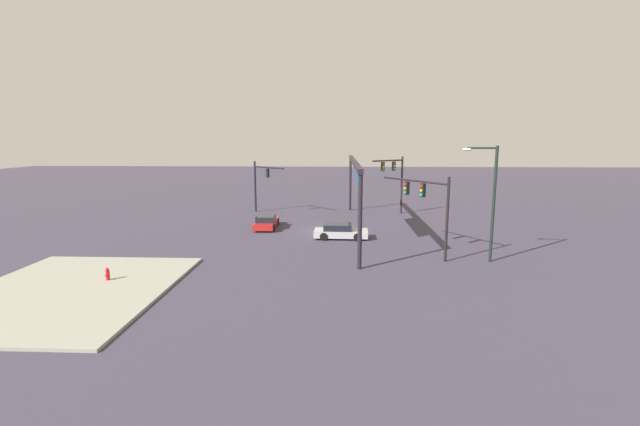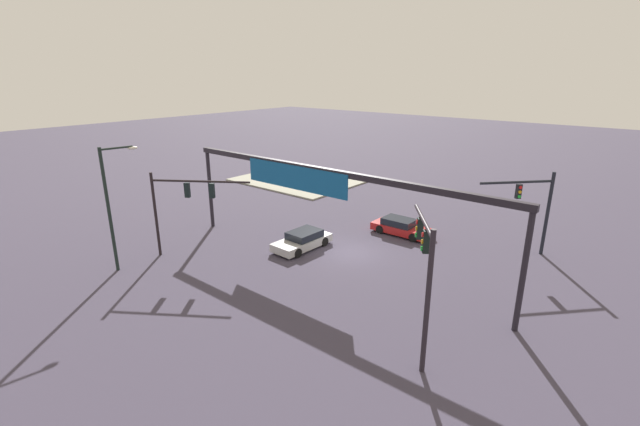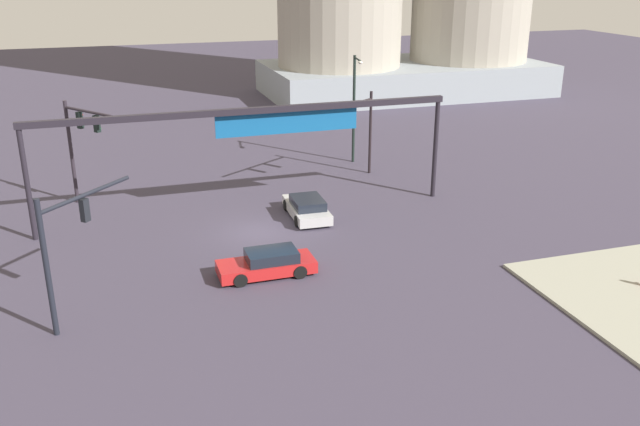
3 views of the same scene
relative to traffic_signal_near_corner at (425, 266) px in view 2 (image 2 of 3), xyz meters
name	(u,v)px [view 2 (image 2 of 3)]	position (x,y,z in m)	size (l,w,h in m)	color
ground_plane	(350,253)	(8.95, -7.34, -4.27)	(183.31, 183.31, 0.00)	#3C3748
sidewalk_corner	(299,180)	(25.51, -20.48, -4.20)	(12.95, 10.44, 0.15)	gray
traffic_signal_near_corner	(425,266)	(0.00, 0.00, 0.00)	(2.65, 3.55, 6.22)	#261F27
traffic_signal_opposite_side	(534,202)	(-0.43, -14.63, -0.56)	(3.53, 3.79, 5.66)	black
traffic_signal_cross_street	(182,198)	(17.02, 0.02, -0.25)	(5.43, 3.75, 5.66)	black
streetlamp_curved_arm	(112,201)	(18.44, 3.83, 0.17)	(0.57, 2.24, 7.66)	black
overhead_sign_gantry	(320,182)	(9.44, -4.68, 1.08)	(23.56, 0.43, 6.29)	black
sedan_car_approaching	(401,227)	(8.06, -12.67, -3.70)	(4.52, 1.88, 1.21)	#B31D1E
sedan_car_waiting_far	(303,240)	(11.98, -5.92, -3.70)	(2.10, 4.44, 1.21)	#B1B2B3
fire_hydrant_on_curb	(303,181)	(23.80, -19.18, -3.79)	(0.33, 0.22, 0.71)	red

